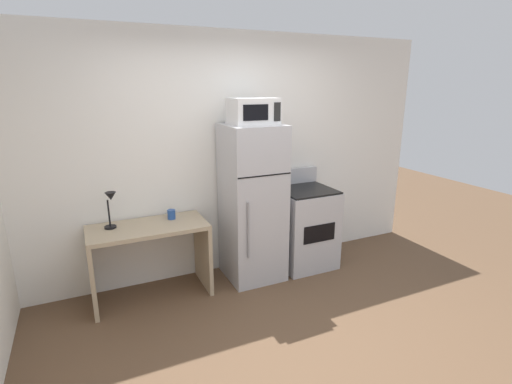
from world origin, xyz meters
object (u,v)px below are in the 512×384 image
at_px(desk_lamp, 110,204).
at_px(microwave, 253,111).
at_px(desk, 149,248).
at_px(coffee_mug, 171,214).
at_px(refrigerator, 252,203).
at_px(oven_range, 304,227).

xyz_separation_m(desk_lamp, microwave, (1.40, -0.12, 0.81)).
xyz_separation_m(desk, desk_lamp, (-0.31, 0.07, 0.47)).
height_order(desk_lamp, microwave, microwave).
xyz_separation_m(desk_lamp, coffee_mug, (0.56, 0.02, -0.19)).
distance_m(coffee_mug, microwave, 1.32).
relative_size(desk, desk_lamp, 3.17).
xyz_separation_m(refrigerator, oven_range, (0.66, -0.00, -0.37)).
relative_size(desk, refrigerator, 0.67).
relative_size(desk_lamp, oven_range, 0.32).
distance_m(coffee_mug, oven_range, 1.54).
height_order(desk, oven_range, oven_range).
distance_m(refrigerator, oven_range, 0.76).
distance_m(desk, oven_range, 1.76).
bearing_deg(desk_lamp, desk, -13.19).
bearing_deg(microwave, desk_lamp, 175.11).
relative_size(coffee_mug, oven_range, 0.09).
bearing_deg(oven_range, refrigerator, 179.87).
bearing_deg(desk_lamp, refrigerator, -4.03).
bearing_deg(microwave, refrigerator, 90.33).
bearing_deg(refrigerator, desk_lamp, 175.97).
xyz_separation_m(refrigerator, microwave, (0.00, -0.02, 0.97)).
bearing_deg(coffee_mug, refrigerator, -8.29).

